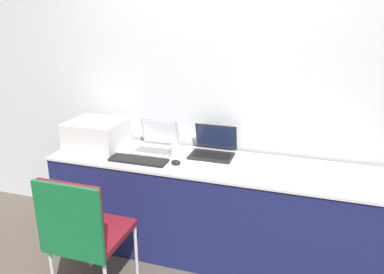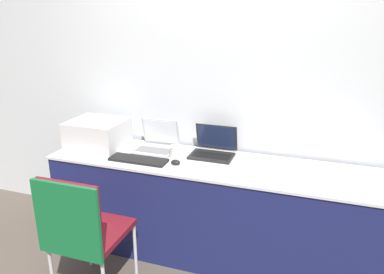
{
  "view_description": "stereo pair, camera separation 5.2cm",
  "coord_description": "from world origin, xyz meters",
  "px_view_note": "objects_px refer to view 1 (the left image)",
  "views": [
    {
      "loc": [
        0.69,
        -2.26,
        1.89
      ],
      "look_at": [
        -0.15,
        0.33,
        0.98
      ],
      "focal_mm": 35.0,
      "sensor_mm": 36.0,
      "label": 1
    },
    {
      "loc": [
        0.74,
        -2.25,
        1.89
      ],
      "look_at": [
        -0.15,
        0.33,
        0.98
      ],
      "focal_mm": 35.0,
      "sensor_mm": 36.0,
      "label": 2
    }
  ],
  "objects_px": {
    "laptop_left": "(156,144)",
    "mouse": "(176,162)",
    "laptop_right": "(213,149)",
    "coffee_cup": "(175,152)",
    "external_keyboard": "(138,160)",
    "printer": "(96,134)",
    "chair": "(81,228)"
  },
  "relations": [
    {
      "from": "laptop_left",
      "to": "mouse",
      "type": "distance_m",
      "value": 0.36
    },
    {
      "from": "laptop_right",
      "to": "coffee_cup",
      "type": "bearing_deg",
      "value": -148.94
    },
    {
      "from": "laptop_right",
      "to": "mouse",
      "type": "xyz_separation_m",
      "value": [
        -0.21,
        -0.28,
        -0.03
      ]
    },
    {
      "from": "laptop_left",
      "to": "coffee_cup",
      "type": "height_order",
      "value": "laptop_left"
    },
    {
      "from": "external_keyboard",
      "to": "mouse",
      "type": "height_order",
      "value": "mouse"
    },
    {
      "from": "laptop_right",
      "to": "mouse",
      "type": "height_order",
      "value": "laptop_right"
    },
    {
      "from": "external_keyboard",
      "to": "coffee_cup",
      "type": "xyz_separation_m",
      "value": [
        0.25,
        0.15,
        0.04
      ]
    },
    {
      "from": "laptop_right",
      "to": "external_keyboard",
      "type": "xyz_separation_m",
      "value": [
        -0.51,
        -0.31,
        -0.04
      ]
    },
    {
      "from": "laptop_left",
      "to": "coffee_cup",
      "type": "bearing_deg",
      "value": -29.24
    },
    {
      "from": "laptop_left",
      "to": "external_keyboard",
      "type": "distance_m",
      "value": 0.28
    },
    {
      "from": "printer",
      "to": "laptop_right",
      "type": "height_order",
      "value": "printer"
    },
    {
      "from": "coffee_cup",
      "to": "laptop_left",
      "type": "bearing_deg",
      "value": 150.76
    },
    {
      "from": "mouse",
      "to": "chair",
      "type": "distance_m",
      "value": 0.82
    },
    {
      "from": "laptop_left",
      "to": "chair",
      "type": "distance_m",
      "value": 0.98
    },
    {
      "from": "laptop_right",
      "to": "chair",
      "type": "bearing_deg",
      "value": -122.16
    },
    {
      "from": "printer",
      "to": "chair",
      "type": "height_order",
      "value": "printer"
    },
    {
      "from": "laptop_left",
      "to": "coffee_cup",
      "type": "xyz_separation_m",
      "value": [
        0.22,
        -0.12,
        -0.0
      ]
    },
    {
      "from": "coffee_cup",
      "to": "mouse",
      "type": "relative_size",
      "value": 1.35
    },
    {
      "from": "external_keyboard",
      "to": "mouse",
      "type": "xyz_separation_m",
      "value": [
        0.3,
        0.03,
        0.01
      ]
    },
    {
      "from": "laptop_right",
      "to": "external_keyboard",
      "type": "bearing_deg",
      "value": -148.66
    },
    {
      "from": "chair",
      "to": "laptop_left",
      "type": "bearing_deg",
      "value": 82.14
    },
    {
      "from": "printer",
      "to": "laptop_left",
      "type": "xyz_separation_m",
      "value": [
        0.49,
        0.1,
        -0.07
      ]
    },
    {
      "from": "laptop_left",
      "to": "chair",
      "type": "bearing_deg",
      "value": -97.86
    },
    {
      "from": "printer",
      "to": "laptop_right",
      "type": "xyz_separation_m",
      "value": [
        0.97,
        0.14,
        -0.07
      ]
    },
    {
      "from": "external_keyboard",
      "to": "mouse",
      "type": "relative_size",
      "value": 6.18
    },
    {
      "from": "coffee_cup",
      "to": "mouse",
      "type": "distance_m",
      "value": 0.14
    },
    {
      "from": "laptop_left",
      "to": "chair",
      "type": "xyz_separation_m",
      "value": [
        -0.13,
        -0.93,
        -0.27
      ]
    },
    {
      "from": "laptop_right",
      "to": "coffee_cup",
      "type": "distance_m",
      "value": 0.31
    },
    {
      "from": "laptop_left",
      "to": "mouse",
      "type": "bearing_deg",
      "value": -42.79
    },
    {
      "from": "laptop_left",
      "to": "laptop_right",
      "type": "xyz_separation_m",
      "value": [
        0.48,
        0.04,
        -0.0
      ]
    },
    {
      "from": "laptop_right",
      "to": "external_keyboard",
      "type": "distance_m",
      "value": 0.6
    },
    {
      "from": "laptop_left",
      "to": "laptop_right",
      "type": "bearing_deg",
      "value": 4.53
    }
  ]
}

